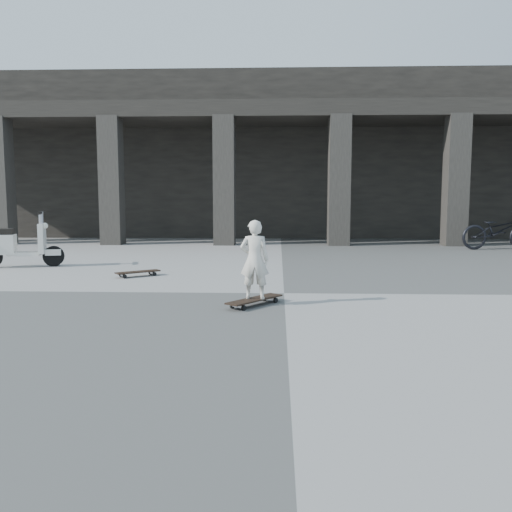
{
  "coord_description": "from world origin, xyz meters",
  "views": [
    {
      "loc": [
        -0.1,
        -8.51,
        1.55
      ],
      "look_at": [
        -0.43,
        -0.49,
        0.65
      ],
      "focal_mm": 38.0,
      "sensor_mm": 36.0,
      "label": 1
    }
  ],
  "objects_px": {
    "child": "(255,260)",
    "scooter": "(7,245)",
    "longboard": "(255,300)",
    "skateboard_spare": "(138,272)",
    "bicycle": "(498,230)"
  },
  "relations": [
    {
      "from": "child",
      "to": "scooter",
      "type": "distance_m",
      "value": 6.74
    },
    {
      "from": "longboard",
      "to": "scooter",
      "type": "distance_m",
      "value": 6.75
    },
    {
      "from": "child",
      "to": "scooter",
      "type": "xyz_separation_m",
      "value": [
        -5.51,
        3.88,
        -0.18
      ]
    },
    {
      "from": "scooter",
      "to": "longboard",
      "type": "bearing_deg",
      "value": -48.49
    },
    {
      "from": "skateboard_spare",
      "to": "scooter",
      "type": "bearing_deg",
      "value": 122.46
    },
    {
      "from": "skateboard_spare",
      "to": "child",
      "type": "distance_m",
      "value": 3.61
    },
    {
      "from": "skateboard_spare",
      "to": "child",
      "type": "bearing_deg",
      "value": -84.99
    },
    {
      "from": "longboard",
      "to": "scooter",
      "type": "bearing_deg",
      "value": 92.61
    },
    {
      "from": "longboard",
      "to": "bicycle",
      "type": "height_order",
      "value": "bicycle"
    },
    {
      "from": "bicycle",
      "to": "longboard",
      "type": "bearing_deg",
      "value": 135.49
    },
    {
      "from": "skateboard_spare",
      "to": "bicycle",
      "type": "xyz_separation_m",
      "value": [
        9.01,
        5.62,
        0.48
      ]
    },
    {
      "from": "child",
      "to": "bicycle",
      "type": "relative_size",
      "value": 0.53
    },
    {
      "from": "skateboard_spare",
      "to": "child",
      "type": "height_order",
      "value": "child"
    },
    {
      "from": "longboard",
      "to": "bicycle",
      "type": "distance_m",
      "value": 10.64
    },
    {
      "from": "scooter",
      "to": "bicycle",
      "type": "distance_m",
      "value": 12.94
    }
  ]
}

